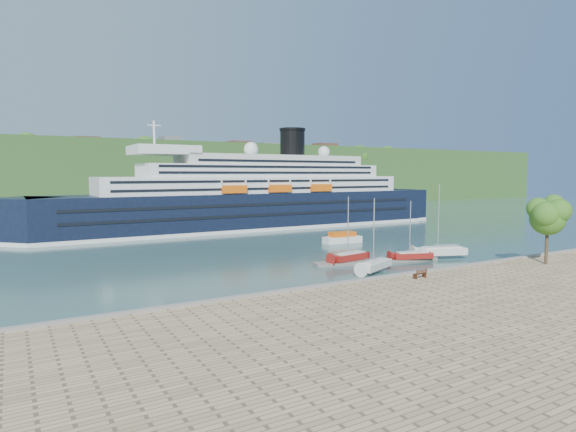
# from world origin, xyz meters

# --- Properties ---
(ground) EXTENTS (400.00, 400.00, 0.00)m
(ground) POSITION_xyz_m (0.00, 0.00, 0.00)
(ground) COLOR #294946
(ground) RESTS_ON ground
(far_hillside) EXTENTS (400.00, 50.00, 24.00)m
(far_hillside) POSITION_xyz_m (0.00, 145.00, 12.00)
(far_hillside) COLOR #2B5220
(far_hillside) RESTS_ON ground
(quay_coping) EXTENTS (220.00, 0.50, 0.30)m
(quay_coping) POSITION_xyz_m (0.00, -0.20, 1.15)
(quay_coping) COLOR slate
(quay_coping) RESTS_ON promenade
(cruise_ship) EXTENTS (105.18, 15.85, 23.60)m
(cruise_ship) POSITION_xyz_m (5.05, 59.66, 11.80)
(cruise_ship) COLOR black
(cruise_ship) RESTS_ON ground
(park_bench) EXTENTS (1.75, 0.76, 1.11)m
(park_bench) POSITION_xyz_m (-4.11, -2.37, 1.56)
(park_bench) COLOR #482414
(park_bench) RESTS_ON promenade
(promenade_tree) EXTENTS (5.87, 5.87, 9.73)m
(promenade_tree) POSITION_xyz_m (16.39, -4.32, 5.86)
(promenade_tree) COLOR #275516
(promenade_tree) RESTS_ON promenade
(floating_pontoon) EXTENTS (18.67, 6.51, 0.41)m
(floating_pontoon) POSITION_xyz_m (1.51, 11.52, 0.21)
(floating_pontoon) COLOR gray
(floating_pontoon) RESTS_ON ground
(sailboat_white_near) EXTENTS (7.26, 4.64, 9.12)m
(sailboat_white_near) POSITION_xyz_m (-3.02, 6.51, 4.56)
(sailboat_white_near) COLOR silver
(sailboat_white_near) RESTS_ON ground
(sailboat_red) EXTENTS (6.71, 3.72, 8.36)m
(sailboat_red) POSITION_xyz_m (6.68, 9.69, 4.18)
(sailboat_red) COLOR maroon
(sailboat_red) RESTS_ON ground
(sailboat_white_far) EXTENTS (8.54, 4.98, 10.67)m
(sailboat_white_far) POSITION_xyz_m (12.19, 9.32, 5.33)
(sailboat_white_far) COLOR silver
(sailboat_white_far) RESTS_ON ground
(tender_launch) EXTENTS (7.46, 2.93, 2.02)m
(tender_launch) POSITION_xyz_m (9.21, 30.04, 1.01)
(tender_launch) COLOR #E85B0D
(tender_launch) RESTS_ON ground
(sailboat_extra) EXTENTS (7.23, 3.09, 9.05)m
(sailboat_extra) POSITION_xyz_m (-1.92, 13.18, 4.52)
(sailboat_extra) COLOR maroon
(sailboat_extra) RESTS_ON ground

